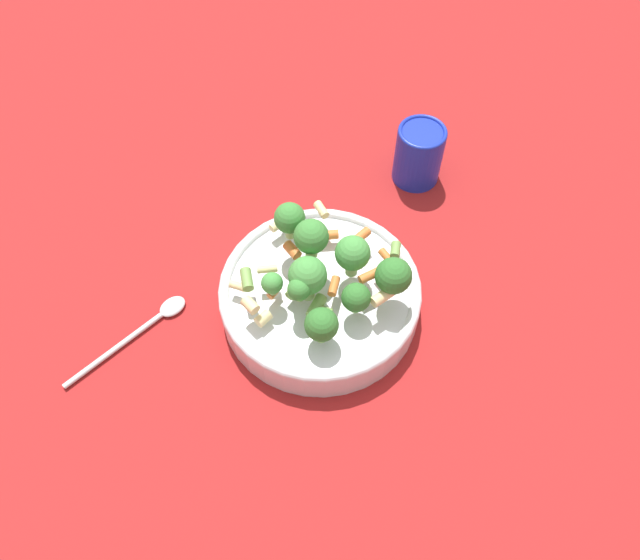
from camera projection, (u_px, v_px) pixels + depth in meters
ground_plane at (320, 306)px, 0.81m from camera, size 3.00×3.00×0.00m
bowl at (320, 295)px, 0.79m from camera, size 0.25×0.25×0.05m
pasta_salad at (329, 269)px, 0.73m from camera, size 0.20×0.19×0.09m
cup at (419, 153)px, 0.90m from camera, size 0.07×0.07×0.09m
spoon at (148, 325)px, 0.79m from camera, size 0.03×0.18×0.01m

